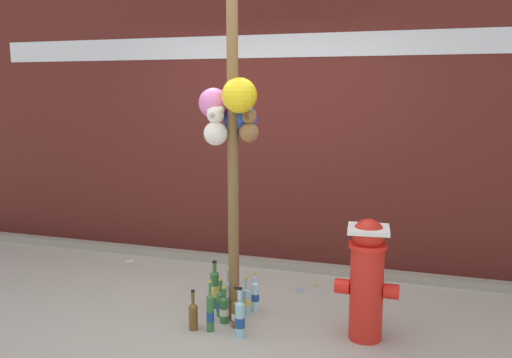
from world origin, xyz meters
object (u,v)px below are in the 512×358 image
Objects in this scene: bottle_4 at (221,303)px; bottle_1 at (210,313)px; bottle_0 at (240,318)px; bottle_7 at (193,315)px; bottle_5 at (236,313)px; bottle_6 at (224,309)px; bottle_2 at (229,292)px; memorial_post at (232,92)px; bottle_8 at (215,288)px; bottle_9 at (255,295)px; bottle_3 at (246,300)px; fire_hydrant at (367,277)px.

bottle_1 is at bearing -84.71° from bottle_4.
bottle_4 is at bearing 131.33° from bottle_0.
bottle_0 is 1.21× the size of bottle_7.
bottle_1 is (-0.24, 0.02, 0.00)m from bottle_0.
bottle_5 is 1.09× the size of bottle_6.
bottle_2 is at bearing 117.85° from bottle_5.
memorial_post is 10.33× the size of bottle_6.
bottle_8 is 1.20× the size of bottle_9.
bottle_3 is at bearing 101.69° from bottle_0.
bottle_8 is (-1.25, 0.19, -0.30)m from fire_hydrant.
fire_hydrant is 2.23× the size of bottle_8.
fire_hydrant is 2.79× the size of bottle_2.
fire_hydrant is 1.20m from bottle_4.
bottle_8 is (-0.38, 0.44, 0.02)m from bottle_0.
bottle_6 is (-0.12, -0.19, -0.01)m from bottle_3.
bottle_9 reaches higher than bottle_4.
bottle_0 is 1.13× the size of bottle_9.
bottle_7 is (-0.18, -0.18, 0.00)m from bottle_6.
memorial_post is 3.39× the size of fire_hydrant.
bottle_7 is (-0.30, -0.38, -0.01)m from bottle_3.
memorial_post reaches higher than bottle_5.
bottle_5 is at bearing -98.86° from bottle_9.
memorial_post is at bearing 179.60° from fire_hydrant.
bottle_6 is at bearing -126.99° from memorial_post.
bottle_4 is 0.19m from bottle_8.
fire_hydrant reaches higher than bottle_2.
memorial_post is 1.65m from bottle_3.
bottle_6 is (0.08, -0.32, -0.00)m from bottle_2.
bottle_2 reaches higher than bottle_3.
bottle_0 is 0.39m from bottle_3.
bottle_3 is 0.10m from bottle_9.
bottle_6 is 0.32m from bottle_8.
bottle_8 is at bearing 133.74° from bottle_5.
bottle_8 is (-0.23, 0.18, -1.61)m from memorial_post.
fire_hydrant is 1.03m from bottle_5.
bottle_2 is at bearing 169.16° from bottle_9.
bottle_6 is 0.94× the size of bottle_7.
bottle_2 is 1.00× the size of bottle_5.
fire_hydrant is 1.19m from bottle_1.
bottle_1 is (-0.10, -0.24, -1.63)m from memorial_post.
bottle_8 is at bearing 130.22° from bottle_0.
bottle_8 is at bearing 141.49° from memorial_post.
memorial_post is at bearing 116.88° from bottle_5.
bottle_4 is 0.77× the size of bottle_8.
bottle_3 is at bearing 59.01° from bottle_6.
bottle_8 is at bearing 127.64° from bottle_4.
bottle_7 is (-0.11, -0.30, 0.01)m from bottle_4.
bottle_8 reaches higher than bottle_2.
bottle_4 is 1.05× the size of bottle_6.
bottle_0 is at bearing -43.89° from bottle_6.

